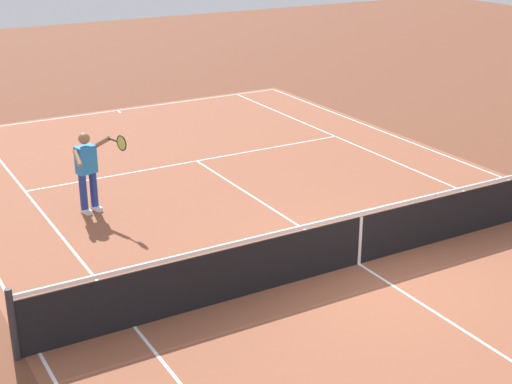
# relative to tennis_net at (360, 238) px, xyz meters

# --- Properties ---
(ground_plane) EXTENTS (60.00, 60.00, 0.00)m
(ground_plane) POSITION_rel_tennis_net_xyz_m (0.00, 0.00, -0.49)
(ground_plane) COLOR brown
(court_slab) EXTENTS (24.20, 11.40, 0.00)m
(court_slab) POSITION_rel_tennis_net_xyz_m (0.00, 0.00, -0.49)
(court_slab) COLOR #935138
(court_slab) RESTS_ON ground_plane
(court_line_markings) EXTENTS (23.85, 11.05, 0.01)m
(court_line_markings) POSITION_rel_tennis_net_xyz_m (0.00, 0.00, -0.49)
(court_line_markings) COLOR white
(court_line_markings) RESTS_ON ground_plane
(tennis_net) EXTENTS (0.10, 11.70, 1.08)m
(tennis_net) POSITION_rel_tennis_net_xyz_m (0.00, 0.00, 0.00)
(tennis_net) COLOR #2D2D33
(tennis_net) RESTS_ON ground_plane
(tennis_player_near) EXTENTS (0.99, 0.86, 1.70)m
(tennis_player_near) POSITION_rel_tennis_net_xyz_m (4.59, 3.23, 0.44)
(tennis_player_near) COLOR navy
(tennis_player_near) RESTS_ON ground_plane
(tennis_ball) EXTENTS (0.07, 0.07, 0.07)m
(tennis_ball) POSITION_rel_tennis_net_xyz_m (0.05, -2.24, -0.46)
(tennis_ball) COLOR #CCE01E
(tennis_ball) RESTS_ON ground_plane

